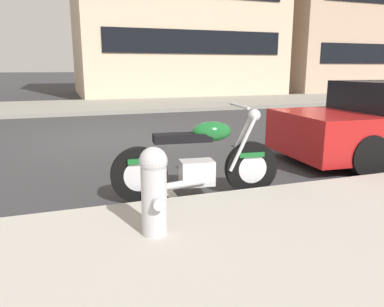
{
  "coord_description": "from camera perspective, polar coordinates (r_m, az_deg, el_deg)",
  "views": [
    {
      "loc": [
        -1.23,
        -8.34,
        1.55
      ],
      "look_at": [
        0.19,
        -4.3,
        0.57
      ],
      "focal_mm": 35.09,
      "sensor_mm": 36.0,
      "label": 1
    }
  ],
  "objects": [
    {
      "name": "ground_plane",
      "position": [
        8.58,
        -10.82,
        2.26
      ],
      "size": [
        260.0,
        260.0,
        0.0
      ],
      "primitive_type": "plane",
      "color": "#333335"
    },
    {
      "name": "townhouse_behind_pole",
      "position": [
        28.7,
        21.14,
        19.59
      ],
      "size": [
        10.61,
        8.87,
        10.57
      ],
      "color": "tan",
      "rests_on": "ground"
    },
    {
      "name": "parked_motorcycle",
      "position": [
        4.51,
        1.02,
        -1.42
      ],
      "size": [
        2.05,
        0.62,
        1.13
      ],
      "rotation": [
        0.0,
        0.0,
        -0.11
      ],
      "color": "black",
      "rests_on": "ground"
    },
    {
      "name": "parking_stall_stripe",
      "position": [
        4.93,
        -3.93,
        -5.43
      ],
      "size": [
        0.12,
        2.2,
        0.01
      ],
      "primitive_type": "cube",
      "color": "silver",
      "rests_on": "ground"
    },
    {
      "name": "fire_hydrant",
      "position": [
        3.21,
        -5.8,
        -5.37
      ],
      "size": [
        0.24,
        0.36,
        0.77
      ],
      "color": "#B7B7BC",
      "rests_on": "sidewalk_near_curb"
    },
    {
      "name": "sidewalk_far_curb",
      "position": [
        20.27,
        21.65,
        7.84
      ],
      "size": [
        120.0,
        5.0,
        0.14
      ],
      "primitive_type": "cube",
      "color": "gray",
      "rests_on": "ground"
    }
  ]
}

